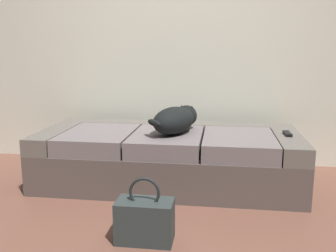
# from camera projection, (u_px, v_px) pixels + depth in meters

# --- Properties ---
(ground_plane) EXTENTS (10.00, 10.00, 0.00)m
(ground_plane) POSITION_uv_depth(u_px,v_px,m) (145.00, 241.00, 2.15)
(ground_plane) COLOR brown
(back_wall) EXTENTS (6.40, 0.10, 2.80)m
(back_wall) POSITION_uv_depth(u_px,v_px,m) (179.00, 13.00, 3.46)
(back_wall) COLOR silver
(back_wall) RESTS_ON ground
(couch) EXTENTS (2.05, 0.92, 0.43)m
(couch) POSITION_uv_depth(u_px,v_px,m) (169.00, 157.00, 3.06)
(couch) COLOR #584D49
(couch) RESTS_ON ground
(dog_dark) EXTENTS (0.41, 0.59, 0.21)m
(dog_dark) POSITION_uv_depth(u_px,v_px,m) (176.00, 119.00, 2.93)
(dog_dark) COLOR black
(dog_dark) RESTS_ON couch
(tv_remote) EXTENTS (0.05, 0.15, 0.02)m
(tv_remote) POSITION_uv_depth(u_px,v_px,m) (287.00, 134.00, 2.87)
(tv_remote) COLOR black
(tv_remote) RESTS_ON couch
(handbag) EXTENTS (0.32, 0.18, 0.38)m
(handbag) POSITION_uv_depth(u_px,v_px,m) (145.00, 220.00, 2.12)
(handbag) COLOR #2F3939
(handbag) RESTS_ON ground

